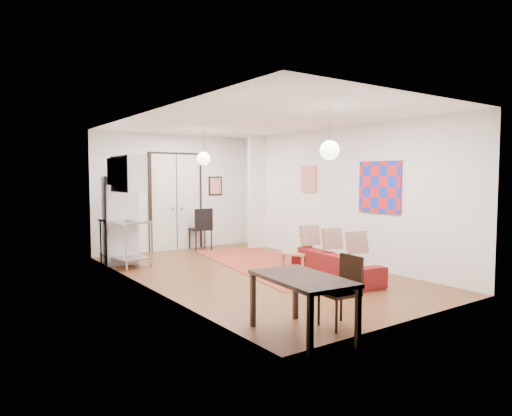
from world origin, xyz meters
TOP-DOWN VIEW (x-y plane):
  - floor at (0.00, 0.00)m, footprint 7.00×7.00m
  - ceiling at (0.00, 0.00)m, footprint 4.20×7.00m
  - wall_back at (0.00, 3.50)m, footprint 4.20×0.02m
  - wall_front at (0.00, -3.50)m, footprint 4.20×0.02m
  - wall_left at (-2.10, 0.00)m, footprint 0.02×7.00m
  - wall_right at (2.10, 0.00)m, footprint 0.02×7.00m
  - double_doors at (0.00, 3.46)m, footprint 1.44×0.06m
  - stub_partition at (1.85, 2.55)m, footprint 0.50×0.10m
  - wall_cabinet at (-1.92, 1.50)m, footprint 0.35×1.00m
  - painting_popart at (2.08, -1.25)m, footprint 0.05×1.00m
  - painting_abstract at (2.08, 0.80)m, footprint 0.05×0.50m
  - poster_back at (1.15, 3.47)m, footprint 0.40×0.03m
  - print_left at (-2.07, 2.00)m, footprint 0.03×0.44m
  - pendant_back at (0.00, 2.00)m, footprint 0.30×0.30m
  - pendant_front at (0.00, -2.00)m, footprint 0.30×0.30m
  - kilim_rug at (0.71, 0.58)m, footprint 2.38×4.68m
  - sofa at (0.84, -1.33)m, footprint 1.94×0.98m
  - coffee_table at (0.84, -0.44)m, footprint 1.09×0.87m
  - potted_plant at (0.94, -0.44)m, footprint 0.45×0.47m
  - kitchen_counter at (-1.75, 2.22)m, footprint 0.78×1.31m
  - bowl at (-1.75, 1.92)m, footprint 0.29×0.29m
  - soap_bottle at (-1.75, 2.47)m, footprint 0.12×0.11m
  - fridge at (-1.75, 2.52)m, footprint 0.74×0.74m
  - dining_table at (-1.53, -3.15)m, footprint 0.85×1.34m
  - dining_chair_near at (-0.93, -3.06)m, footprint 0.46×0.61m
  - dining_chair_far at (-0.93, -3.06)m, footprint 0.46×0.61m
  - black_side_chair at (0.52, 3.25)m, footprint 0.52×0.52m

SIDE VIEW (x-z plane):
  - floor at x=0.00m, z-range 0.00..0.00m
  - kilim_rug at x=0.71m, z-range 0.00..0.01m
  - sofa at x=0.84m, z-range 0.00..0.54m
  - coffee_table at x=0.84m, z-range 0.16..0.58m
  - dining_chair_near at x=-0.93m, z-range 0.07..0.94m
  - dining_chair_far at x=-0.93m, z-range 0.07..0.94m
  - kitchen_counter at x=-1.75m, z-range 0.14..1.09m
  - black_side_chair at x=0.52m, z-range 0.09..1.14m
  - dining_table at x=-1.53m, z-range 0.27..0.98m
  - potted_plant at x=0.94m, z-range 0.43..0.84m
  - fridge at x=-1.75m, z-range 0.00..1.86m
  - bowl at x=-1.75m, z-range 0.95..1.00m
  - soap_bottle at x=-1.75m, z-range 0.95..1.14m
  - double_doors at x=0.00m, z-range -0.05..2.45m
  - wall_back at x=0.00m, z-range 0.00..2.90m
  - wall_front at x=0.00m, z-range 0.00..2.90m
  - wall_left at x=-2.10m, z-range 0.00..2.90m
  - wall_right at x=2.10m, z-range 0.00..2.90m
  - stub_partition at x=1.85m, z-range 0.00..2.90m
  - poster_back at x=1.15m, z-range 1.35..1.85m
  - painting_popart at x=2.08m, z-range 1.15..2.15m
  - painting_abstract at x=2.08m, z-range 1.50..2.10m
  - wall_cabinet at x=-1.92m, z-range 1.55..2.25m
  - print_left at x=-2.07m, z-range 1.68..2.22m
  - pendant_back at x=0.00m, z-range 1.85..2.65m
  - pendant_front at x=0.00m, z-range 1.85..2.65m
  - ceiling at x=0.00m, z-range 2.89..2.91m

